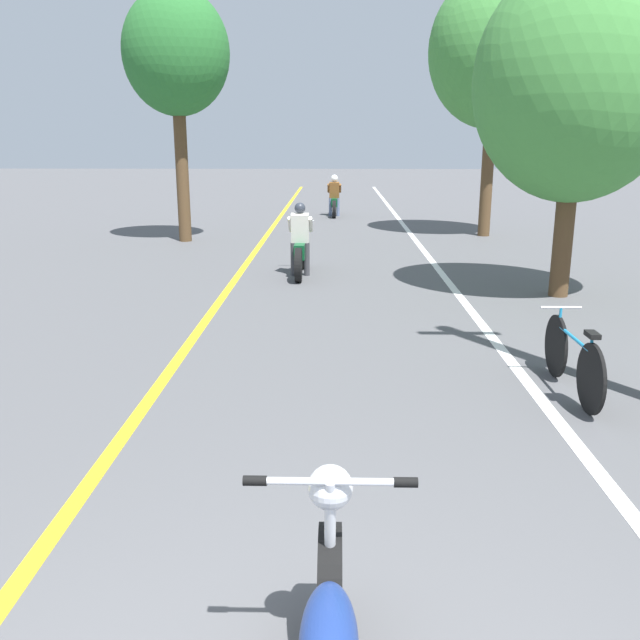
{
  "coord_description": "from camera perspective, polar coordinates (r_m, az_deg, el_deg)",
  "views": [
    {
      "loc": [
        0.2,
        -1.86,
        2.58
      ],
      "look_at": [
        0.05,
        4.4,
        0.9
      ],
      "focal_mm": 38.0,
      "sensor_mm": 36.0,
      "label": 1
    }
  ],
  "objects": [
    {
      "name": "lane_stripe_center",
      "position": [
        14.62,
        -6.2,
        4.77
      ],
      "size": [
        0.14,
        48.0,
        0.01
      ],
      "primitive_type": "cube",
      "color": "yellow",
      "rests_on": "ground"
    },
    {
      "name": "lane_stripe_edge",
      "position": [
        14.65,
        9.61,
        4.67
      ],
      "size": [
        0.14,
        48.0,
        0.01
      ],
      "primitive_type": "cube",
      "color": "white",
      "rests_on": "ground"
    },
    {
      "name": "roadside_tree_right_near",
      "position": [
        11.96,
        20.87,
        18.17
      ],
      "size": [
        3.27,
        2.94,
        5.33
      ],
      "color": "#513A23",
      "rests_on": "ground"
    },
    {
      "name": "roadside_tree_right_far",
      "position": [
        19.28,
        14.51,
        21.04
      ],
      "size": [
        3.41,
        3.07,
        6.74
      ],
      "color": "#513A23",
      "rests_on": "ground"
    },
    {
      "name": "roadside_tree_left",
      "position": [
        18.07,
        -12.02,
        21.01
      ],
      "size": [
        2.62,
        2.36,
        6.13
      ],
      "color": "#513A23",
      "rests_on": "ground"
    },
    {
      "name": "motorcycle_rider_lead",
      "position": [
        13.21,
        -1.68,
        6.06
      ],
      "size": [
        0.5,
        1.99,
        1.4
      ],
      "color": "black",
      "rests_on": "ground"
    },
    {
      "name": "motorcycle_rider_far",
      "position": [
        23.69,
        1.21,
        10.05
      ],
      "size": [
        0.5,
        1.97,
        1.4
      ],
      "color": "black",
      "rests_on": "ground"
    },
    {
      "name": "bicycle_parked",
      "position": [
        7.49,
        20.51,
        -3.08
      ],
      "size": [
        0.44,
        1.77,
        0.82
      ],
      "color": "black",
      "rests_on": "ground"
    }
  ]
}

